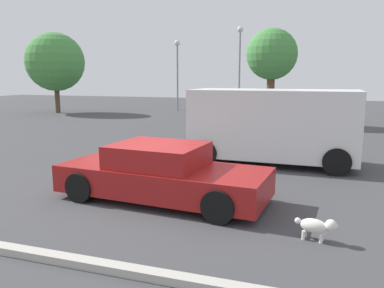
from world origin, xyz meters
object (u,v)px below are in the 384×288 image
at_px(dog, 317,226).
at_px(van_white, 273,124).
at_px(sedan_foreground, 162,174).
at_px(light_post_mid, 240,54).
at_px(light_post_near, 177,62).

distance_m(dog, van_white, 5.83).
distance_m(sedan_foreground, van_white, 4.84).
xyz_separation_m(sedan_foreground, van_white, (1.85, 4.42, 0.65)).
bearing_deg(light_post_mid, sedan_foreground, -82.85).
relative_size(van_white, light_post_near, 0.90).
bearing_deg(dog, light_post_mid, 116.62).
height_order(sedan_foreground, van_white, van_white).
bearing_deg(van_white, light_post_near, 120.15).
height_order(sedan_foreground, light_post_near, light_post_near).
bearing_deg(light_post_mid, dog, -75.47).
distance_m(light_post_near, light_post_mid, 4.92).
relative_size(sedan_foreground, light_post_mid, 0.73).
xyz_separation_m(dog, light_post_near, (-10.81, 22.46, 3.56)).
bearing_deg(light_post_near, dog, -64.30).
relative_size(light_post_near, light_post_mid, 0.86).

